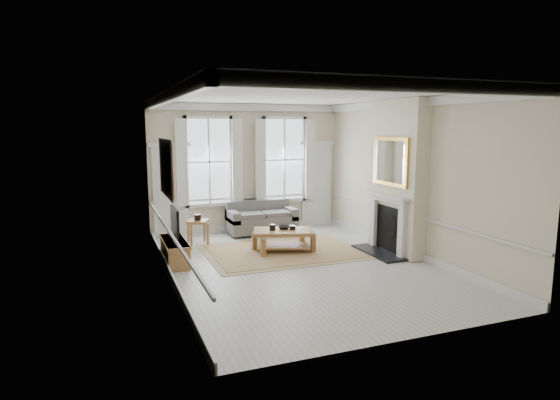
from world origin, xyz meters
name	(u,v)px	position (x,y,z in m)	size (l,w,h in m)	color
floor	(300,266)	(0.00, 0.00, 0.00)	(7.20, 7.20, 0.00)	#B7B5AD
ceiling	(301,95)	(0.00, 0.00, 3.40)	(7.20, 7.20, 0.00)	white
back_wall	(247,168)	(0.00, 3.60, 1.70)	(5.20, 5.20, 0.00)	beige
left_wall	(166,189)	(-2.60, 0.00, 1.70)	(7.20, 7.20, 0.00)	beige
right_wall	(410,178)	(2.60, 0.00, 1.70)	(7.20, 7.20, 0.00)	beige
window_left	(209,162)	(-1.05, 3.55, 1.90)	(1.26, 0.20, 2.20)	#B2BCC6
window_right	(284,160)	(1.05, 3.55, 1.90)	(1.26, 0.20, 2.20)	#B2BCC6
door_left	(171,192)	(-2.05, 3.56, 1.15)	(0.90, 0.08, 2.30)	silver
door_right	(317,185)	(2.05, 3.56, 1.15)	(0.90, 0.08, 2.30)	silver
painting	(166,168)	(-2.56, 0.30, 2.05)	(0.05, 1.66, 1.06)	#C66F22
chimney_breast	(398,177)	(2.43, 0.20, 1.70)	(0.35, 1.70, 3.38)	beige
hearth	(378,253)	(2.00, 0.20, 0.03)	(0.55, 1.50, 0.05)	black
fireplace	(387,221)	(2.20, 0.20, 0.73)	(0.21, 1.45, 1.33)	silver
mirror	(390,161)	(2.21, 0.20, 2.05)	(0.06, 1.26, 1.06)	gold
sofa	(261,220)	(0.22, 3.11, 0.35)	(1.78, 0.87, 0.84)	#5A5A58
side_table	(198,225)	(-1.58, 2.53, 0.47)	(0.62, 0.62, 0.58)	brown
rug	(284,251)	(0.09, 1.12, 0.01)	(3.50, 2.60, 0.02)	tan
coffee_table	(284,233)	(0.09, 1.12, 0.42)	(1.52, 1.16, 0.50)	brown
ceramic_pot_a	(272,227)	(-0.16, 1.17, 0.57)	(0.13, 0.13, 0.13)	black
ceramic_pot_b	(293,228)	(0.29, 1.07, 0.55)	(0.13, 0.13, 0.09)	black
bowl	(284,227)	(0.14, 1.22, 0.54)	(0.30, 0.30, 0.07)	black
tv_stand	(175,252)	(-2.34, 1.11, 0.24)	(0.43, 1.34, 0.48)	brown
tv	(175,221)	(-2.32, 1.11, 0.87)	(0.08, 0.90, 0.68)	black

